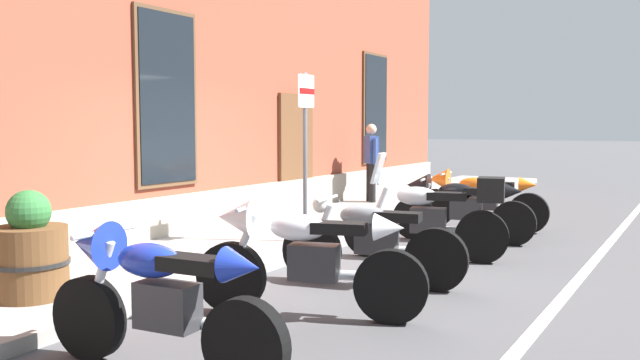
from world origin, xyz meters
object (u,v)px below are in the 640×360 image
object	(u,v)px
motorcycle_white_sport	(300,254)
barrel_planter	(30,254)
parking_sign	(306,132)
motorcycle_blue_sport	(153,292)
motorcycle_grey_naked	(371,242)
pedestrian_blue_top	(371,158)
motorcycle_silver_touring	(433,216)
motorcycle_black_sport	(457,205)
motorcycle_orange_sport	(475,197)

from	to	relation	value
motorcycle_white_sport	barrel_planter	bearing A→B (deg)	116.15
parking_sign	barrel_planter	bearing A→B (deg)	170.91
motorcycle_blue_sport	parking_sign	bearing A→B (deg)	18.43
motorcycle_grey_naked	pedestrian_blue_top	distance (m)	6.76
motorcycle_silver_touring	barrel_planter	distance (m)	4.72
pedestrian_blue_top	motorcycle_black_sport	bearing A→B (deg)	-136.24
motorcycle_orange_sport	parking_sign	distance (m)	3.48
motorcycle_grey_naked	parking_sign	size ratio (longest dim) A/B	0.88
motorcycle_blue_sport	pedestrian_blue_top	world-z (taller)	pedestrian_blue_top
motorcycle_blue_sport	parking_sign	size ratio (longest dim) A/B	0.86
motorcycle_grey_naked	motorcycle_silver_touring	distance (m)	1.62
motorcycle_orange_sport	motorcycle_white_sport	bearing A→B (deg)	-178.28
motorcycle_silver_touring	pedestrian_blue_top	distance (m)	5.40
motorcycle_white_sport	motorcycle_silver_touring	size ratio (longest dim) A/B	1.00
motorcycle_white_sport	motorcycle_black_sport	world-z (taller)	motorcycle_white_sport
barrel_planter	pedestrian_blue_top	bearing A→B (deg)	4.51
motorcycle_orange_sport	barrel_planter	size ratio (longest dim) A/B	2.16
motorcycle_blue_sport	motorcycle_orange_sport	distance (m)	7.37
motorcycle_black_sport	motorcycle_orange_sport	distance (m)	1.29
motorcycle_orange_sport	barrel_planter	world-z (taller)	barrel_planter
motorcycle_grey_naked	motorcycle_black_sport	size ratio (longest dim) A/B	0.97
parking_sign	motorcycle_white_sport	bearing A→B (deg)	-149.31
motorcycle_white_sport	motorcycle_grey_naked	size ratio (longest dim) A/B	1.02
motorcycle_black_sport	motorcycle_orange_sport	size ratio (longest dim) A/B	0.96
motorcycle_white_sport	motorcycle_black_sport	xyz separation A→B (m)	(4.43, 0.05, -0.03)
motorcycle_white_sport	motorcycle_orange_sport	bearing A→B (deg)	1.72
motorcycle_silver_touring	parking_sign	world-z (taller)	parking_sign
motorcycle_orange_sport	barrel_planter	distance (m)	7.12
barrel_planter	motorcycle_blue_sport	bearing A→B (deg)	-104.86
motorcycle_blue_sport	motorcycle_black_sport	distance (m)	6.09
motorcycle_grey_naked	parking_sign	world-z (taller)	parking_sign
motorcycle_orange_sport	barrel_planter	bearing A→B (deg)	163.08
barrel_planter	motorcycle_white_sport	bearing A→B (deg)	-63.85
motorcycle_black_sport	pedestrian_blue_top	bearing A→B (deg)	43.76
motorcycle_blue_sport	barrel_planter	xyz separation A→B (m)	(0.55, 2.08, -0.03)
motorcycle_white_sport	barrel_planter	xyz separation A→B (m)	(-1.10, 2.24, -0.04)
motorcycle_black_sport	parking_sign	distance (m)	2.55
motorcycle_black_sport	pedestrian_blue_top	distance (m)	4.17
motorcycle_silver_touring	motorcycle_white_sport	bearing A→B (deg)	177.65
motorcycle_orange_sport	parking_sign	xyz separation A→B (m)	(-2.97, 1.46, 1.08)
motorcycle_blue_sport	barrel_planter	size ratio (longest dim) A/B	1.97
motorcycle_silver_touring	motorcycle_orange_sport	size ratio (longest dim) A/B	0.96
motorcycle_grey_naked	motorcycle_white_sport	bearing A→B (deg)	178.68
motorcycle_blue_sport	pedestrian_blue_top	distance (m)	9.50
motorcycle_silver_touring	motorcycle_black_sport	world-z (taller)	motorcycle_silver_touring
motorcycle_grey_naked	motorcycle_orange_sport	size ratio (longest dim) A/B	0.94
parking_sign	pedestrian_blue_top	bearing A→B (deg)	15.38
parking_sign	motorcycle_grey_naked	bearing A→B (deg)	-129.55
motorcycle_orange_sport	parking_sign	size ratio (longest dim) A/B	0.94
motorcycle_black_sport	barrel_planter	size ratio (longest dim) A/B	2.08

